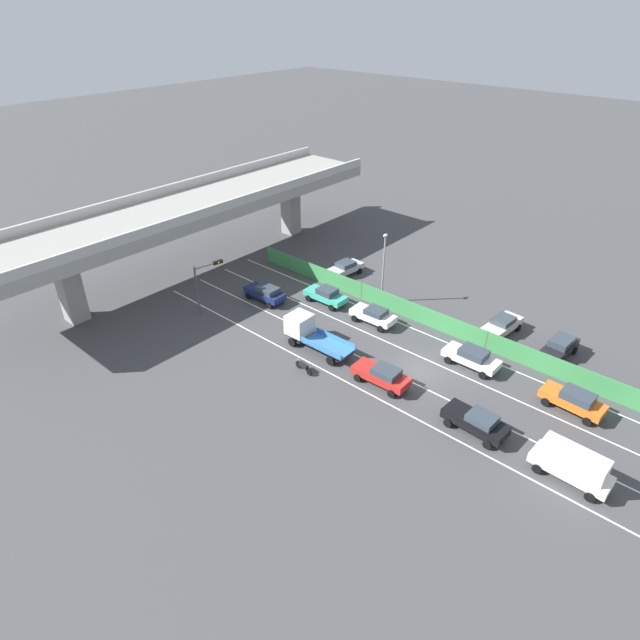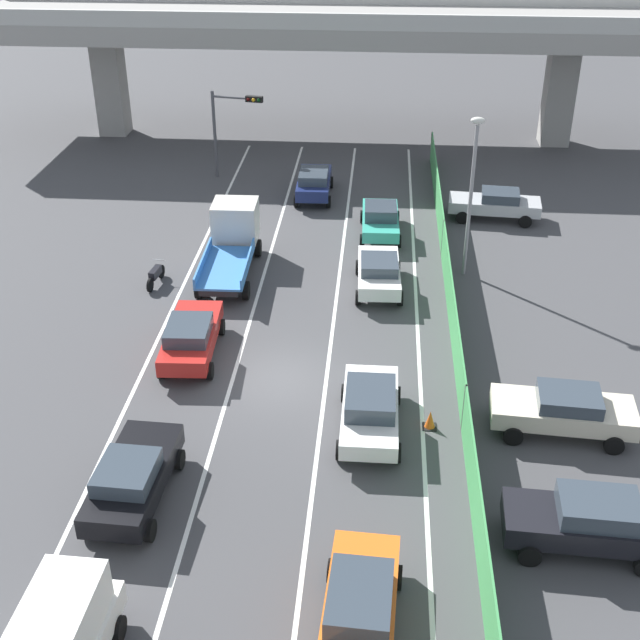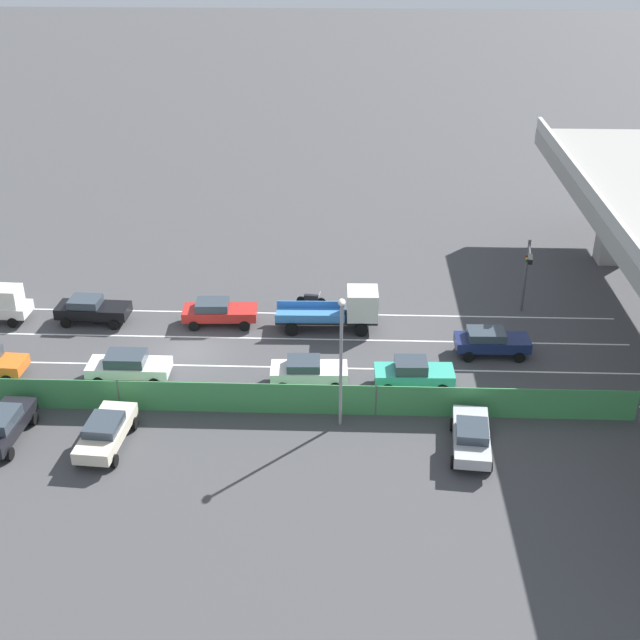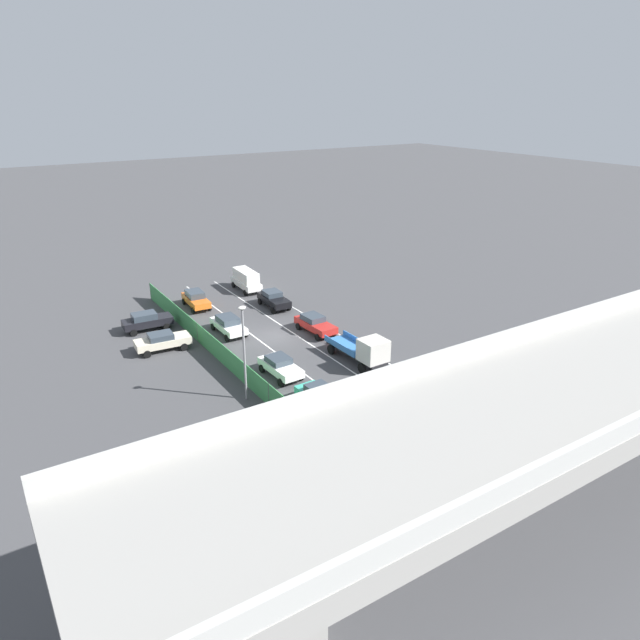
# 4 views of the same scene
# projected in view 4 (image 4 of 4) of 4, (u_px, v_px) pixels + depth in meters

# --- Properties ---
(ground_plane) EXTENTS (300.00, 300.00, 0.00)m
(ground_plane) POSITION_uv_depth(u_px,v_px,m) (276.00, 336.00, 52.59)
(ground_plane) COLOR #424244
(lane_line_left_edge) EXTENTS (0.14, 44.28, 0.01)m
(lane_line_left_edge) POSITION_uv_depth(u_px,v_px,m) (348.00, 339.00, 51.87)
(lane_line_left_edge) COLOR silver
(lane_line_left_edge) RESTS_ON ground
(lane_line_mid_left) EXTENTS (0.14, 44.28, 0.01)m
(lane_line_mid_left) POSITION_uv_depth(u_px,v_px,m) (316.00, 348.00, 50.18)
(lane_line_mid_left) COLOR silver
(lane_line_mid_left) RESTS_ON ground
(lane_line_mid_right) EXTENTS (0.14, 44.28, 0.01)m
(lane_line_mid_right) POSITION_uv_depth(u_px,v_px,m) (281.00, 357.00, 48.50)
(lane_line_mid_right) COLOR silver
(lane_line_mid_right) RESTS_ON ground
(lane_line_right_edge) EXTENTS (0.14, 44.28, 0.01)m
(lane_line_right_edge) POSITION_uv_depth(u_px,v_px,m) (245.00, 366.00, 46.81)
(lane_line_right_edge) COLOR silver
(lane_line_right_edge) RESTS_ON ground
(elevated_overpass) EXTENTS (44.76, 9.14, 8.54)m
(elevated_overpass) POSITION_uv_depth(u_px,v_px,m) (552.00, 400.00, 27.90)
(elevated_overpass) COLOR gray
(elevated_overpass) RESTS_ON ground
(green_fence) EXTENTS (0.10, 40.38, 1.78)m
(green_fence) POSITION_uv_depth(u_px,v_px,m) (229.00, 360.00, 45.83)
(green_fence) COLOR #3D8E4C
(green_fence) RESTS_ON ground
(car_sedan_white) EXTENTS (2.03, 4.56, 1.63)m
(car_sedan_white) POSITION_uv_depth(u_px,v_px,m) (228.00, 324.00, 52.81)
(car_sedan_white) COLOR white
(car_sedan_white) RESTS_ON ground
(car_hatchback_white) EXTENTS (2.10, 4.28, 1.54)m
(car_hatchback_white) POSITION_uv_depth(u_px,v_px,m) (280.00, 366.00, 44.92)
(car_hatchback_white) COLOR silver
(car_hatchback_white) RESTS_ON ground
(car_van_white) EXTENTS (2.09, 4.88, 2.29)m
(car_van_white) POSITION_uv_depth(u_px,v_px,m) (246.00, 279.00, 64.18)
(car_van_white) COLOR silver
(car_van_white) RESTS_ON ground
(car_sedan_black) EXTENTS (2.18, 4.58, 1.64)m
(car_sedan_black) POSITION_uv_depth(u_px,v_px,m) (274.00, 299.00, 59.29)
(car_sedan_black) COLOR black
(car_sedan_black) RESTS_ON ground
(car_sedan_red) EXTENTS (2.15, 4.67, 1.60)m
(car_sedan_red) POSITION_uv_depth(u_px,v_px,m) (315.00, 323.00, 53.02)
(car_sedan_red) COLOR red
(car_sedan_red) RESTS_ON ground
(car_taxi_orange) EXTENTS (2.13, 4.54, 1.69)m
(car_taxi_orange) POSITION_uv_depth(u_px,v_px,m) (196.00, 299.00, 59.21)
(car_taxi_orange) COLOR orange
(car_taxi_orange) RESTS_ON ground
(car_taxi_teal) EXTENTS (2.06, 4.39, 1.61)m
(car_taxi_teal) POSITION_uv_depth(u_px,v_px,m) (321.00, 397.00, 40.39)
(car_taxi_teal) COLOR teal
(car_taxi_teal) RESTS_ON ground
(car_sedan_navy) EXTENTS (2.02, 4.35, 1.60)m
(car_sedan_navy) POSITION_uv_depth(u_px,v_px,m) (405.00, 411.00, 38.49)
(car_sedan_navy) COLOR navy
(car_sedan_navy) RESTS_ON ground
(flatbed_truck_blue) EXTENTS (2.38, 6.32, 2.60)m
(flatbed_truck_blue) POSITION_uv_depth(u_px,v_px,m) (365.00, 350.00, 46.47)
(flatbed_truck_blue) COLOR black
(flatbed_truck_blue) RESTS_ON ground
(motorcycle) EXTENTS (0.60, 1.95, 0.93)m
(motorcycle) POSITION_uv_depth(u_px,v_px,m) (378.00, 342.00, 50.14)
(motorcycle) COLOR black
(motorcycle) RESTS_ON ground
(parked_sedan_dark) EXTENTS (4.51, 2.14, 1.71)m
(parked_sedan_dark) POSITION_uv_depth(u_px,v_px,m) (147.00, 321.00, 53.54)
(parked_sedan_dark) COLOR black
(parked_sedan_dark) RESTS_ON ground
(parked_sedan_cream) EXTENTS (4.72, 2.29, 1.57)m
(parked_sedan_cream) POSITION_uv_depth(u_px,v_px,m) (162.00, 341.00, 49.38)
(parked_sedan_cream) COLOR beige
(parked_sedan_cream) RESTS_ON ground
(parked_wagon_silver) EXTENTS (4.74, 2.28, 1.53)m
(parked_wagon_silver) POSITION_uv_depth(u_px,v_px,m) (262.00, 439.00, 35.55)
(parked_wagon_silver) COLOR #B2B5B7
(parked_wagon_silver) RESTS_ON ground
(traffic_light) EXTENTS (2.98, 0.80, 4.95)m
(traffic_light) POSITION_uv_depth(u_px,v_px,m) (492.00, 374.00, 37.83)
(traffic_light) COLOR #47474C
(traffic_light) RESTS_ON ground
(street_lamp) EXTENTS (0.60, 0.36, 7.12)m
(street_lamp) POSITION_uv_depth(u_px,v_px,m) (244.00, 344.00, 40.30)
(street_lamp) COLOR gray
(street_lamp) RESTS_ON ground
(traffic_cone) EXTENTS (0.47, 0.47, 0.64)m
(traffic_cone) POSITION_uv_depth(u_px,v_px,m) (210.00, 336.00, 51.80)
(traffic_cone) COLOR orange
(traffic_cone) RESTS_ON ground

